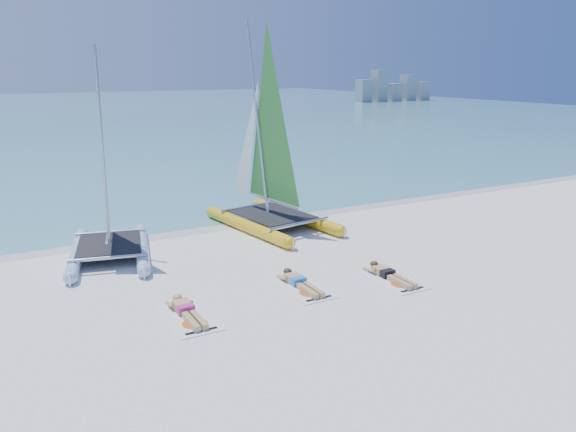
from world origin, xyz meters
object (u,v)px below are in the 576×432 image
Objects in this scene: towel_a at (189,318)px; sunbather_a at (186,310)px; catamaran_yellow at (263,160)px; sunbather_c at (388,274)px; towel_c at (393,280)px; sunbather_b at (299,282)px; catamaran_blue at (105,194)px; towel_b at (303,288)px.

sunbather_a is (0.00, 0.19, 0.11)m from towel_a.
catamaran_yellow is 4.16× the size of sunbather_c.
towel_c is (5.39, -0.37, 0.00)m from towel_a.
towel_a is 1.00× the size of towel_c.
sunbather_b reaches higher than towel_c.
catamaran_yellow is at bearing 94.39° from towel_c.
sunbather_b is 0.93× the size of towel_c.
sunbather_c is (6.02, -5.39, -1.73)m from catamaran_blue.
sunbather_a is 5.40m from sunbather_c.
catamaran_yellow reaches higher than sunbather_b.
sunbather_c is at bearing -15.27° from sunbather_b.
towel_c is at bearing -90.00° from sunbather_c.
catamaran_yellow reaches higher than sunbather_c.
catamaran_blue is 3.35× the size of towel_b.
towel_b and towel_c have the same top height.
towel_b is at bearing 169.20° from sunbather_c.
sunbather_c is at bearing 90.00° from towel_c.
sunbather_a is (-4.89, -6.00, -2.14)m from catamaran_yellow.
sunbather_a is 1.00× the size of sunbather_b.
catamaran_yellow is (5.52, 0.97, 0.41)m from catamaran_blue.
catamaran_blue is 5.35m from sunbather_a.
catamaran_blue is 3.60× the size of sunbather_a.
sunbather_b is 1.00× the size of sunbather_c.
sunbather_a is at bearing -178.52° from towel_b.
towel_c is (6.02, -5.58, -1.84)m from catamaran_blue.
catamaran_blue is at bearing 97.12° from sunbather_a.
towel_a and towel_c have the same top height.
towel_c is 0.22m from sunbather_c.
towel_a is at bearing -171.40° from sunbather_b.
sunbather_a is at bearing -69.77° from catamaran_blue.
towel_b is (-1.83, -5.92, -2.25)m from catamaran_yellow.
sunbather_b is 2.42m from sunbather_c.
towel_a is 3.10m from sunbather_b.
sunbather_b reaches higher than towel_b.
towel_c is at bearing -15.27° from towel_b.
catamaran_yellow is 6.73m from sunbather_c.
sunbather_a is (0.63, -5.02, -1.73)m from catamaran_blue.
catamaran_blue is 8.26m from sunbather_c.
catamaran_yellow is 4.16× the size of sunbather_b.
catamaran_blue is 0.87× the size of catamaran_yellow.
towel_c is at bearing -5.90° from sunbather_a.
towel_c is (2.33, -0.64, 0.00)m from towel_b.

